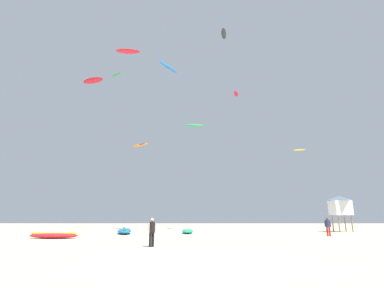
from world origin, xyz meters
TOP-DOWN VIEW (x-y plane):
  - ground_plane at (0.00, 0.00)m, footprint 120.00×120.00m
  - person_foreground at (-2.38, 4.18)m, footprint 0.46×0.40m
  - person_midground at (12.69, 13.57)m, footprint 0.50×0.38m
  - kite_grounded_near at (-7.04, 17.36)m, footprint 2.60×5.27m
  - kite_grounded_mid at (-0.42, 18.31)m, footprint 1.21×4.24m
  - kite_grounded_far at (-11.35, 10.68)m, footprint 4.08×1.27m
  - lifeguard_tower at (17.73, 20.86)m, footprint 2.30×2.30m
  - kite_aloft_0 at (-9.02, 21.95)m, footprint 3.46×1.23m
  - kite_aloft_1 at (7.90, 33.30)m, footprint 1.48×2.55m
  - kite_aloft_2 at (4.48, 20.83)m, footprint 1.05×2.58m
  - kite_aloft_3 at (-18.84, 35.96)m, footprint 4.58×2.69m
  - kite_aloft_4 at (-7.44, 25.82)m, footprint 3.06×2.60m
  - kite_aloft_5 at (17.58, 31.42)m, footprint 2.08×0.92m
  - kite_aloft_6 at (0.60, 40.75)m, footprint 4.06×1.66m
  - kite_aloft_7 at (-3.32, 22.33)m, footprint 3.13×3.91m
  - kite_aloft_8 at (-11.85, 26.96)m, footprint 2.23×1.96m

SIDE VIEW (x-z plane):
  - ground_plane at x=0.00m, z-range 0.00..0.00m
  - kite_grounded_far at x=-11.35m, z-range -0.02..0.49m
  - kite_grounded_mid at x=-0.42m, z-range -0.01..0.50m
  - kite_grounded_near at x=-7.04m, z-range -0.01..0.60m
  - person_midground at x=12.69m, z-range 0.14..1.83m
  - person_foreground at x=-2.38m, z-range 0.14..1.83m
  - lifeguard_tower at x=17.73m, z-range 0.98..5.13m
  - kite_aloft_4 at x=-7.44m, z-range 11.39..11.99m
  - kite_aloft_5 at x=17.58m, z-range 12.15..12.39m
  - kite_aloft_6 at x=0.60m, z-range 19.09..19.95m
  - kite_aloft_7 at x=-3.32m, z-range 21.64..22.64m
  - kite_aloft_1 at x=7.90m, z-range 22.74..23.23m
  - kite_aloft_8 at x=-11.85m, z-range 23.17..23.71m
  - kite_aloft_0 at x=-9.02m, z-range 24.15..24.64m
  - kite_aloft_2 at x=4.48m, z-range 26.20..26.69m
  - kite_aloft_3 at x=-18.84m, z-range 26.38..27.44m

